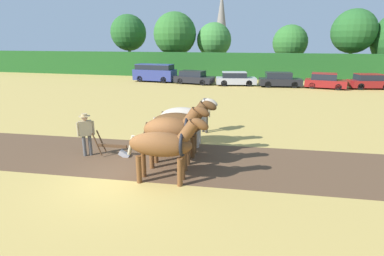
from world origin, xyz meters
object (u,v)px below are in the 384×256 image
(tree_left, at_px, (175,34))
(parked_car_center_left, at_px, (235,79))
(tree_center, at_px, (290,42))
(church_spire, at_px, (221,24))
(parked_car_right, at_px, (369,82))
(draft_horse_trail_right, at_px, (185,118))
(tree_far_left, at_px, (129,33))
(farmer_at_plow, at_px, (86,131))
(plow, at_px, (115,149))
(draft_horse_trail_left, at_px, (180,124))
(farmer_beside_team, at_px, (205,112))
(draft_horse_lead_right, at_px, (172,130))
(tree_center_right, at_px, (354,31))
(parked_car_center, at_px, (280,80))
(parked_car_left, at_px, (194,77))
(tree_center_left, at_px, (214,40))
(parked_car_center_right, at_px, (325,81))
(draft_horse_lead_left, at_px, (164,145))
(parked_van, at_px, (155,73))

(tree_left, bearing_deg, parked_car_center_left, -46.88)
(tree_center, distance_m, church_spire, 40.65)
(tree_left, xyz_separation_m, tree_center, (16.20, 1.83, -1.16))
(parked_car_center_left, distance_m, parked_car_right, 13.28)
(draft_horse_trail_right, distance_m, parked_car_center_left, 20.04)
(tree_far_left, bearing_deg, farmer_at_plow, -67.47)
(plow, xyz_separation_m, farmer_at_plow, (-1.16, -0.20, 0.75))
(draft_horse_trail_left, bearing_deg, plow, -166.31)
(draft_horse_trail_right, relative_size, farmer_beside_team, 1.54)
(tree_left, bearing_deg, draft_horse_lead_right, -72.95)
(tree_far_left, height_order, farmer_at_plow, tree_far_left)
(tree_far_left, distance_m, tree_center_right, 31.00)
(tree_far_left, height_order, parked_car_center, tree_far_left)
(parked_car_center_left, bearing_deg, draft_horse_trail_right, -101.83)
(church_spire, xyz_separation_m, plow, (6.96, -72.05, -8.76))
(tree_center, relative_size, parked_car_left, 1.48)
(tree_center_left, relative_size, farmer_at_plow, 4.05)
(tree_far_left, relative_size, farmer_beside_team, 4.73)
(farmer_beside_team, distance_m, parked_car_center_right, 19.95)
(draft_horse_lead_right, bearing_deg, tree_center_left, 93.22)
(draft_horse_trail_left, xyz_separation_m, farmer_beside_team, (0.36, 3.43, -0.27))
(tree_far_left, xyz_separation_m, draft_horse_lead_right, (17.71, -33.76, -4.39))
(draft_horse_trail_left, bearing_deg, parked_car_left, 97.84)
(tree_center_right, relative_size, farmer_beside_team, 4.71)
(farmer_beside_team, distance_m, parked_car_center_left, 17.88)
(tree_far_left, distance_m, farmer_beside_team, 34.50)
(farmer_beside_team, bearing_deg, tree_center_left, 42.86)
(tree_center_left, distance_m, draft_horse_trail_right, 32.90)
(church_spire, bearing_deg, draft_horse_lead_left, -82.50)
(tree_center_left, xyz_separation_m, draft_horse_lead_left, (4.83, -36.20, -3.42))
(draft_horse_lead_left, xyz_separation_m, draft_horse_trail_right, (-0.31, 3.80, -0.03))
(tree_center, distance_m, farmer_at_plow, 36.47)
(plow, relative_size, parked_car_center, 0.34)
(tree_left, xyz_separation_m, parked_car_center, (14.73, -10.74, -4.89))
(farmer_at_plow, bearing_deg, tree_left, 153.59)
(tree_center, relative_size, parked_car_center_left, 1.52)
(tree_center_right, xyz_separation_m, farmer_beside_team, (-13.01, -28.11, -4.71))
(church_spire, bearing_deg, parked_van, -90.10)
(tree_center, height_order, parked_car_left, tree_center)
(plow, relative_size, parked_car_center_right, 0.37)
(draft_horse_trail_right, bearing_deg, farmer_beside_team, 73.36)
(tree_far_left, bearing_deg, parked_car_right, -18.62)
(tree_center_left, xyz_separation_m, tree_center, (10.68, 0.27, -0.30))
(tree_left, height_order, draft_horse_lead_left, tree_left)
(plow, bearing_deg, parked_car_center_right, 58.06)
(tree_center_right, distance_m, draft_horse_trail_left, 34.54)
(church_spire, bearing_deg, parked_car_left, -84.46)
(tree_left, height_order, draft_horse_trail_left, tree_left)
(plow, bearing_deg, parked_car_right, 50.97)
(farmer_beside_team, bearing_deg, draft_horse_trail_left, -152.46)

